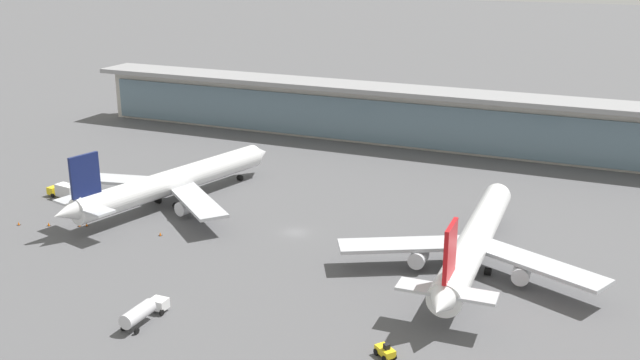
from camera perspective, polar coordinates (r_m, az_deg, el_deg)
The scene contains 12 objects.
ground_plane at distance 135.27m, azimuth -1.88°, elevation -4.06°, with size 1200.00×1200.00×0.00m, color #515154.
airliner_left_stand at distance 151.18m, azimuth -11.42°, elevation -0.16°, with size 41.53×54.93×14.80m.
airliner_centre_stand at distance 121.26m, azimuth 11.80°, elevation -4.72°, with size 42.75×55.56×14.80m.
service_truck_near_nose_yellow at distance 161.35m, azimuth -19.15°, elevation -0.78°, with size 7.56×3.37×3.10m.
service_truck_under_wing_yellow at distance 96.64m, azimuth 5.06°, elevation -13.03°, with size 3.31×3.08×2.05m.
service_truck_mid_apron_white at distance 106.60m, azimuth -13.53°, elevation -9.86°, with size 2.54×8.62×2.95m.
terminal_building at distance 193.56m, azimuth 6.74°, elevation 4.98°, with size 184.33×12.80×15.20m.
safety_cone_alpha at distance 149.56m, azimuth -22.24°, elevation -3.13°, with size 0.62×0.62×0.70m.
safety_cone_bravo at distance 147.16m, azimuth -20.22°, elevation -3.22°, with size 0.62×0.62×0.70m.
safety_cone_charlie at distance 145.01m, azimuth -18.09°, elevation -3.30°, with size 0.62×0.62×0.70m.
safety_cone_delta at distance 136.67m, azimuth -12.23°, elevation -4.10°, with size 0.62×0.62×0.70m.
safety_cone_echo at distance 144.74m, azimuth -17.57°, elevation -3.29°, with size 0.62×0.62×0.70m.
Camera 1 is at (54.31, -113.28, 50.17)m, focal length 41.46 mm.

